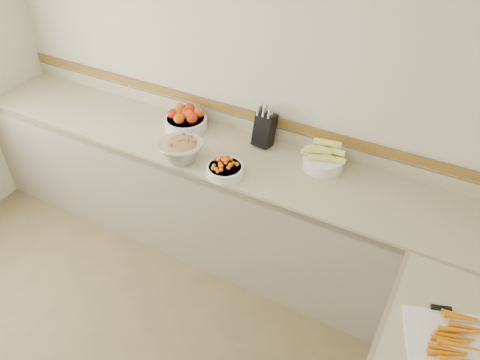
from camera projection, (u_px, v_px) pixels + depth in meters
The scene contains 8 objects.
back_wall at pixel (241, 78), 3.18m from camera, with size 4.00×4.00×0.00m, color beige.
counter_back at pixel (220, 200), 3.48m from camera, with size 4.00×0.65×1.08m.
knife_block at pixel (264, 129), 3.19m from camera, with size 0.14×0.17×0.31m.
tomato_bowl at pixel (186, 119), 3.40m from camera, with size 0.31×0.31×0.15m.
cherry_tomato_bowl at pixel (225, 169), 2.97m from camera, with size 0.24×0.24×0.13m.
corn_bowl at pixel (324, 159), 3.02m from camera, with size 0.29×0.27×0.20m.
rhubarb_bowl at pixel (182, 149), 3.07m from camera, with size 0.29×0.29×0.16m.
cutting_board at pixel (457, 341), 2.03m from camera, with size 0.51×0.45×0.06m.
Camera 1 is at (1.40, -0.57, 2.72)m, focal length 35.00 mm.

